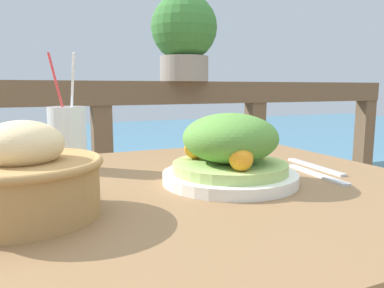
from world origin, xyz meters
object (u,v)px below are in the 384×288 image
object	(u,v)px
drink_glass	(68,138)
potted_plant	(184,35)
bread_basket	(24,178)
salad_plate	(230,153)

from	to	relation	value
drink_glass	potted_plant	bearing A→B (deg)	48.95
drink_glass	bread_basket	xyz separation A→B (m)	(-0.09, -0.29, -0.01)
salad_plate	potted_plant	xyz separation A→B (m)	(0.26, 0.83, 0.33)
salad_plate	bread_basket	distance (m)	0.35
drink_glass	bread_basket	size ratio (longest dim) A/B	1.18
potted_plant	drink_glass	bearing A→B (deg)	-131.05
bread_basket	potted_plant	size ratio (longest dim) A/B	0.60
drink_glass	potted_plant	world-z (taller)	potted_plant
salad_plate	bread_basket	bearing A→B (deg)	-171.64
drink_glass	potted_plant	size ratio (longest dim) A/B	0.72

